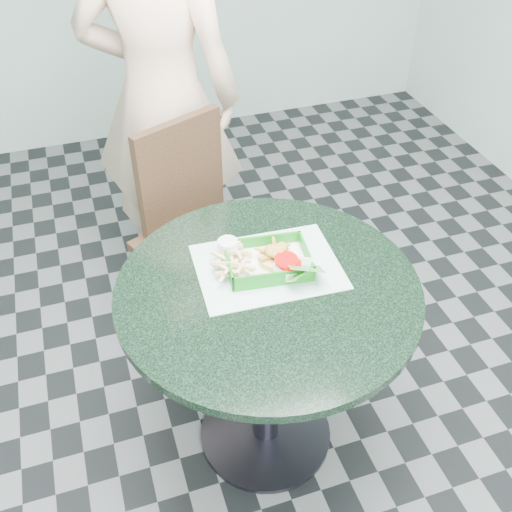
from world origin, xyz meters
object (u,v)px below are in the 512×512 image
object	(u,v)px
sauce_ramekin	(226,253)
food_basket	(268,268)
diner_person	(157,55)
cafe_table	(267,330)
dining_chair	(189,221)
crab_sandwich	(276,257)

from	to	relation	value
sauce_ramekin	food_basket	bearing A→B (deg)	-33.08
sauce_ramekin	diner_person	bearing A→B (deg)	90.32
cafe_table	dining_chair	distance (m)	0.71
cafe_table	food_basket	world-z (taller)	food_basket
food_basket	dining_chair	bearing A→B (deg)	100.43
sauce_ramekin	crab_sandwich	bearing A→B (deg)	-25.67
cafe_table	food_basket	xyz separation A→B (m)	(0.03, 0.08, 0.19)
food_basket	diner_person	bearing A→B (deg)	96.74
dining_chair	crab_sandwich	distance (m)	0.69
cafe_table	crab_sandwich	xyz separation A→B (m)	(0.06, 0.09, 0.22)
food_basket	sauce_ramekin	world-z (taller)	sauce_ramekin
crab_sandwich	sauce_ramekin	bearing A→B (deg)	154.33
dining_chair	sauce_ramekin	xyz separation A→B (m)	(0.00, -0.55, 0.27)
crab_sandwich	sauce_ramekin	distance (m)	0.16
cafe_table	dining_chair	size ratio (longest dim) A/B	0.99
dining_chair	sauce_ramekin	world-z (taller)	dining_chair
cafe_table	food_basket	bearing A→B (deg)	71.76
cafe_table	dining_chair	world-z (taller)	dining_chair
cafe_table	diner_person	size ratio (longest dim) A/B	0.42
dining_chair	crab_sandwich	bearing A→B (deg)	-100.46
cafe_table	diner_person	world-z (taller)	diner_person
cafe_table	crab_sandwich	bearing A→B (deg)	57.15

